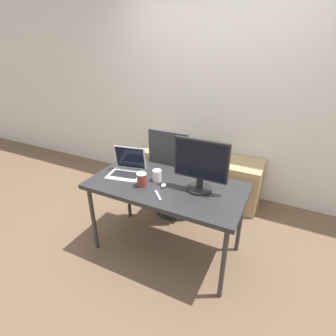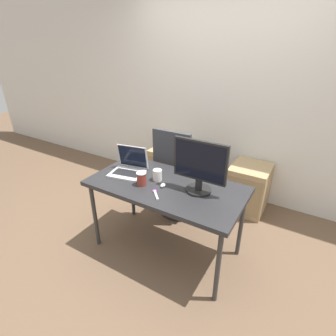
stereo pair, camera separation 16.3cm
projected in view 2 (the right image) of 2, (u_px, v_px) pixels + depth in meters
name	position (u px, v px, depth m)	size (l,w,h in m)	color
ground_plane	(166.00, 248.00, 2.71)	(14.00, 14.00, 0.00)	brown
wall_back	(226.00, 97.00, 3.24)	(10.00, 0.05, 2.60)	silver
desk	(166.00, 190.00, 2.40)	(1.42, 0.73, 0.76)	#28282B
office_chair	(179.00, 182.00, 3.11)	(0.56, 0.56, 1.10)	#232326
cabinet_left	(170.00, 167.00, 3.76)	(0.45, 0.50, 0.59)	tan
cabinet_right	(248.00, 188.00, 3.24)	(0.45, 0.50, 0.59)	tan
water_bottle	(170.00, 140.00, 3.58)	(0.08, 0.08, 0.24)	silver
laptop_center	(129.00, 168.00, 2.56)	(0.36, 0.33, 0.26)	silver
monitor	(200.00, 167.00, 2.17)	(0.47, 0.22, 0.46)	black
mouse	(163.00, 185.00, 2.33)	(0.04, 0.06, 0.03)	silver
coffee_cup_white	(157.00, 175.00, 2.43)	(0.08, 0.08, 0.10)	white
coffee_cup_brown	(142.00, 179.00, 2.34)	(0.09, 0.09, 0.12)	maroon
scissors	(156.00, 194.00, 2.22)	(0.14, 0.14, 0.01)	#B2B2B7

